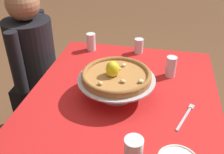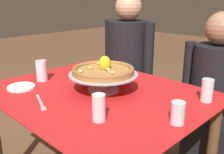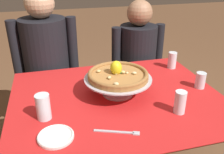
# 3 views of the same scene
# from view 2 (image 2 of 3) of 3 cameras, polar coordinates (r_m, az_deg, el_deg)

# --- Properties ---
(dining_table) EXTENTS (1.23, 0.99, 0.71)m
(dining_table) POSITION_cam_2_polar(r_m,az_deg,el_deg) (1.53, -3.13, -6.67)
(dining_table) COLOR brown
(dining_table) RESTS_ON ground
(pizza_stand) EXTENTS (0.40, 0.40, 0.11)m
(pizza_stand) POSITION_cam_2_polar(r_m,az_deg,el_deg) (1.48, -1.90, -0.33)
(pizza_stand) COLOR #B7B7C1
(pizza_stand) RESTS_ON dining_table
(pizza) EXTENTS (0.35, 0.35, 0.10)m
(pizza) POSITION_cam_2_polar(r_m,az_deg,el_deg) (1.47, -1.91, 1.58)
(pizza) COLOR #AD753D
(pizza) RESTS_ON pizza_stand
(water_glass_side_right) EXTENTS (0.06, 0.06, 0.10)m
(water_glass_side_right) POSITION_cam_2_polar(r_m,az_deg,el_deg) (1.15, 14.29, -7.98)
(water_glass_side_right) COLOR silver
(water_glass_side_right) RESTS_ON dining_table
(water_glass_back_right) EXTENTS (0.06, 0.06, 0.12)m
(water_glass_back_right) POSITION_cam_2_polar(r_m,az_deg,el_deg) (1.43, 20.22, -3.05)
(water_glass_back_right) COLOR white
(water_glass_back_right) RESTS_ON dining_table
(water_glass_front_right) EXTENTS (0.06, 0.06, 0.12)m
(water_glass_front_right) POSITION_cam_2_polar(r_m,az_deg,el_deg) (1.14, -2.92, -7.16)
(water_glass_front_right) COLOR white
(water_glass_front_right) RESTS_ON dining_table
(water_glass_side_left) EXTENTS (0.07, 0.07, 0.13)m
(water_glass_side_left) POSITION_cam_2_polar(r_m,az_deg,el_deg) (1.74, -15.25, 1.07)
(water_glass_side_left) COLOR silver
(water_glass_side_left) RESTS_ON dining_table
(side_plate) EXTENTS (0.17, 0.17, 0.02)m
(side_plate) POSITION_cam_2_polar(r_m,az_deg,el_deg) (1.64, -19.39, -2.09)
(side_plate) COLOR white
(side_plate) RESTS_ON dining_table
(dinner_fork) EXTENTS (0.21, 0.09, 0.01)m
(dinner_fork) POSITION_cam_2_polar(r_m,az_deg,el_deg) (1.38, -15.43, -5.55)
(dinner_fork) COLOR #B7B7C1
(dinner_fork) RESTS_ON dining_table
(diner_left) EXTENTS (0.51, 0.36, 1.27)m
(diner_left) POSITION_cam_2_polar(r_m,az_deg,el_deg) (2.26, 3.42, 1.52)
(diner_left) COLOR navy
(diner_left) RESTS_ON ground
(diner_right) EXTENTS (0.48, 0.33, 1.16)m
(diner_right) POSITION_cam_2_polar(r_m,az_deg,el_deg) (1.90, 21.45, -5.28)
(diner_right) COLOR black
(diner_right) RESTS_ON ground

